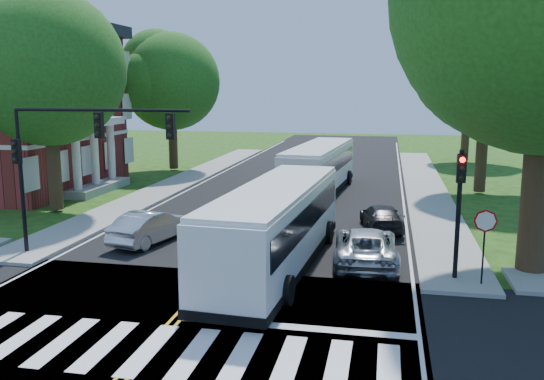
% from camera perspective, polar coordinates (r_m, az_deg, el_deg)
% --- Properties ---
extents(ground, '(140.00, 140.00, 0.00)m').
position_cam_1_polar(ground, '(15.92, -11.39, -14.51)').
color(ground, '#193F0F').
rests_on(ground, ground).
extents(road, '(14.00, 96.00, 0.01)m').
position_cam_1_polar(road, '(32.49, 0.91, -1.53)').
color(road, black).
rests_on(road, ground).
extents(cross_road, '(60.00, 12.00, 0.01)m').
position_cam_1_polar(cross_road, '(15.92, -11.40, -14.49)').
color(cross_road, black).
rests_on(cross_road, ground).
extents(center_line, '(0.36, 70.00, 0.01)m').
position_cam_1_polar(center_line, '(36.35, 2.06, -0.26)').
color(center_line, gold).
rests_on(center_line, road).
extents(edge_line_w, '(0.12, 70.00, 0.01)m').
position_cam_1_polar(edge_line_w, '(38.03, -8.10, 0.11)').
color(edge_line_w, silver).
rests_on(edge_line_w, road).
extents(edge_line_e, '(0.12, 70.00, 0.01)m').
position_cam_1_polar(edge_line_e, '(35.90, 12.83, -0.64)').
color(edge_line_e, silver).
rests_on(edge_line_e, road).
extents(crosswalk, '(12.60, 3.00, 0.01)m').
position_cam_1_polar(crosswalk, '(15.50, -12.13, -15.18)').
color(crosswalk, silver).
rests_on(crosswalk, road).
extents(stop_bar, '(6.60, 0.40, 0.01)m').
position_cam_1_polar(stop_bar, '(16.43, 2.52, -13.43)').
color(stop_bar, silver).
rests_on(stop_bar, road).
extents(sidewalk_nw, '(2.60, 40.00, 0.15)m').
position_cam_1_polar(sidewalk_nw, '(41.31, -8.68, 0.98)').
color(sidewalk_nw, gray).
rests_on(sidewalk_nw, ground).
extents(sidewalk_ne, '(2.60, 40.00, 0.15)m').
position_cam_1_polar(sidewalk_ne, '(38.91, 14.95, 0.18)').
color(sidewalk_ne, gray).
rests_on(sidewalk_ne, ground).
extents(tree_west_near, '(8.00, 8.00, 11.40)m').
position_cam_1_polar(tree_west_near, '(32.31, -21.36, 11.15)').
color(tree_west_near, '#352315').
rests_on(tree_west_near, ground).
extents(tree_west_far, '(7.60, 7.60, 10.67)m').
position_cam_1_polar(tree_west_far, '(46.43, -9.95, 10.52)').
color(tree_west_far, '#352315').
rests_on(tree_west_far, ground).
extents(tree_east_mid, '(8.40, 8.40, 11.93)m').
position_cam_1_polar(tree_east_mid, '(37.74, 20.54, 11.46)').
color(tree_east_mid, '#352315').
rests_on(tree_east_mid, ground).
extents(tree_east_far, '(7.20, 7.20, 10.34)m').
position_cam_1_polar(tree_east_far, '(53.70, 18.89, 9.93)').
color(tree_east_far, '#352315').
rests_on(tree_east_far, ground).
extents(signal_nw, '(7.15, 0.46, 5.66)m').
position_cam_1_polar(signal_nw, '(23.00, -19.11, 4.09)').
color(signal_nw, black).
rests_on(signal_nw, ground).
extents(signal_ne, '(0.30, 0.46, 4.40)m').
position_cam_1_polar(signal_ne, '(20.20, 18.08, -0.68)').
color(signal_ne, black).
rests_on(signal_ne, ground).
extents(stop_sign, '(0.76, 0.08, 2.53)m').
position_cam_1_polar(stop_sign, '(20.05, 20.35, -3.62)').
color(stop_sign, black).
rests_on(stop_sign, ground).
extents(bus_lead, '(3.43, 11.94, 3.05)m').
position_cam_1_polar(bus_lead, '(21.08, 0.44, -3.46)').
color(bus_lead, silver).
rests_on(bus_lead, road).
extents(bus_follow, '(3.56, 11.85, 3.02)m').
position_cam_1_polar(bus_follow, '(36.18, 4.70, 2.22)').
color(bus_follow, silver).
rests_on(bus_follow, road).
extents(hatchback, '(2.43, 4.46, 1.39)m').
position_cam_1_polar(hatchback, '(25.19, -11.94, -3.56)').
color(hatchback, silver).
rests_on(hatchback, road).
extents(suv, '(2.55, 5.10, 1.39)m').
position_cam_1_polar(suv, '(21.98, 9.27, -5.50)').
color(suv, silver).
rests_on(suv, road).
extents(dark_sedan, '(2.32, 4.27, 1.17)m').
position_cam_1_polar(dark_sedan, '(27.33, 10.79, -2.68)').
color(dark_sedan, black).
rests_on(dark_sedan, road).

